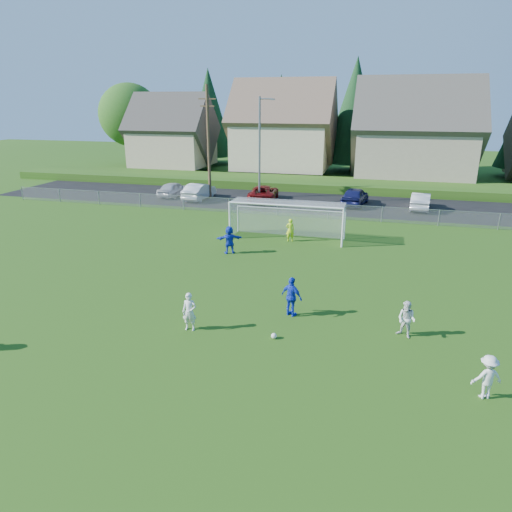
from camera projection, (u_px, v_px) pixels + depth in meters
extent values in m
plane|color=#193D0C|center=(196.00, 368.00, 15.56)|extent=(160.00, 160.00, 0.00)
plane|color=black|center=(312.00, 203.00, 40.71)|extent=(60.00, 60.00, 0.00)
cube|color=#1E420F|center=(323.00, 184.00, 47.44)|extent=(70.00, 6.00, 0.80)
sphere|color=white|center=(274.00, 336.00, 17.45)|extent=(0.22, 0.22, 0.22)
imported|color=silver|center=(190.00, 312.00, 17.91)|extent=(0.60, 0.42, 1.56)
imported|color=silver|center=(406.00, 319.00, 17.39)|extent=(0.89, 0.84, 1.46)
imported|color=silver|center=(487.00, 377.00, 13.79)|extent=(1.05, 0.79, 1.44)
imported|color=#1430C2|center=(292.00, 297.00, 19.09)|extent=(1.09, 0.81, 1.72)
imported|color=#1430C2|center=(229.00, 240.00, 27.01)|extent=(1.61, 1.11, 1.67)
imported|color=#C5EE1C|center=(290.00, 230.00, 29.37)|extent=(0.62, 0.49, 1.50)
imported|color=#ADAEB5|center=(174.00, 189.00, 43.29)|extent=(2.10, 4.21, 1.38)
imported|color=silver|center=(199.00, 191.00, 41.95)|extent=(1.78, 4.57, 1.48)
imported|color=#630B0B|center=(263.00, 193.00, 41.23)|extent=(3.02, 5.45, 1.44)
imported|color=#141646|center=(355.00, 196.00, 39.62)|extent=(2.44, 4.76, 1.55)
imported|color=silver|center=(421.00, 201.00, 38.08)|extent=(1.92, 4.38, 1.40)
cylinder|color=white|center=(230.00, 221.00, 29.78)|extent=(0.12, 0.12, 2.44)
cylinder|color=white|center=(343.00, 228.00, 27.99)|extent=(0.12, 0.12, 2.44)
cylinder|color=white|center=(285.00, 205.00, 28.49)|extent=(7.30, 0.12, 0.12)
cylinder|color=white|center=(238.00, 219.00, 31.53)|extent=(0.08, 0.08, 1.80)
cylinder|color=white|center=(345.00, 226.00, 29.74)|extent=(0.08, 0.08, 1.80)
cylinder|color=white|center=(290.00, 209.00, 30.34)|extent=(7.30, 0.08, 0.08)
cube|color=silver|center=(290.00, 222.00, 30.64)|extent=(7.30, 0.02, 1.80)
cube|color=silver|center=(234.00, 217.00, 30.60)|extent=(0.02, 1.80, 2.44)
cube|color=silver|center=(344.00, 225.00, 28.82)|extent=(0.02, 1.80, 2.44)
cube|color=silver|center=(288.00, 202.00, 29.32)|extent=(7.30, 1.80, 0.02)
cube|color=gray|center=(303.00, 202.00, 35.30)|extent=(52.00, 0.03, 0.03)
cube|color=gray|center=(302.00, 210.00, 35.49)|extent=(52.00, 0.02, 1.14)
cylinder|color=gray|center=(22.00, 193.00, 41.84)|extent=(0.06, 0.06, 1.20)
cylinder|color=gray|center=(302.00, 210.00, 35.49)|extent=(0.06, 0.06, 1.20)
cylinder|color=slate|center=(259.00, 152.00, 38.98)|extent=(0.18, 0.18, 9.00)
cylinder|color=slate|center=(266.00, 99.00, 37.47)|extent=(1.20, 0.12, 0.12)
cube|color=slate|center=(273.00, 99.00, 37.34)|extent=(0.36, 0.18, 0.12)
cylinder|color=#473321|center=(209.00, 144.00, 40.96)|extent=(0.26, 0.26, 10.00)
cube|color=#473321|center=(207.00, 99.00, 39.73)|extent=(1.60, 0.10, 0.10)
cube|color=#473321|center=(207.00, 106.00, 39.93)|extent=(1.30, 0.10, 0.10)
cube|color=tan|center=(173.00, 147.00, 57.87)|extent=(9.00, 8.00, 4.50)
pyramid|color=#423D38|center=(170.00, 92.00, 55.72)|extent=(9.90, 8.80, 4.41)
cube|color=#C6B58E|center=(283.00, 145.00, 55.20)|extent=(11.00, 9.00, 5.50)
pyramid|color=brown|center=(284.00, 77.00, 52.71)|extent=(12.10, 9.90, 4.96)
cube|color=tan|center=(413.00, 151.00, 50.70)|extent=(12.00, 10.00, 5.00)
pyramid|color=#4C473F|center=(421.00, 74.00, 48.12)|extent=(13.20, 11.00, 5.52)
cylinder|color=#382616|center=(133.00, 151.00, 63.83)|extent=(0.36, 0.36, 3.96)
sphere|color=#2B5B19|center=(130.00, 115.00, 62.27)|extent=(8.36, 8.36, 8.36)
cylinder|color=#382616|center=(211.00, 160.00, 65.49)|extent=(0.30, 0.30, 1.20)
cone|color=#143819|center=(209.00, 113.00, 63.41)|extent=(6.76, 6.76, 11.70)
cylinder|color=#382616|center=(280.00, 161.00, 63.96)|extent=(0.30, 0.30, 1.20)
cone|color=#143819|center=(281.00, 117.00, 62.02)|extent=(6.24, 6.24, 10.80)
cylinder|color=#382616|center=(351.00, 167.00, 58.77)|extent=(0.30, 0.30, 1.20)
cone|color=#143819|center=(355.00, 110.00, 56.54)|extent=(7.28, 7.28, 12.60)
cylinder|color=#382616|center=(433.00, 156.00, 57.71)|extent=(0.36, 0.36, 3.96)
sphere|color=#2B5B19|center=(438.00, 116.00, 56.15)|extent=(8.36, 8.36, 8.36)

